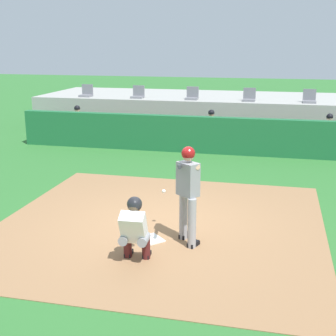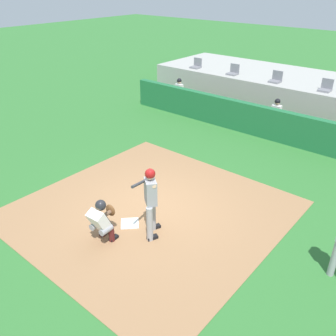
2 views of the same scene
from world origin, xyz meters
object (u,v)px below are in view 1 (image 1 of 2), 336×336
dugout_player_2 (329,133)px  stadium_seat_0 (86,93)px  stadium_seat_3 (249,97)px  catcher_crouched (135,227)px  stadium_seat_4 (309,99)px  batter_at_plate (188,189)px  dugout_player_0 (76,123)px  stadium_seat_1 (138,95)px  dugout_player_1 (210,128)px  stadium_seat_2 (192,96)px  home_plate (149,240)px

dugout_player_2 → stadium_seat_0: (-9.23, 2.03, 0.86)m
dugout_player_2 → stadium_seat_3: (-2.73, 2.03, 0.86)m
catcher_crouched → stadium_seat_4: bearing=73.5°
batter_at_plate → dugout_player_0: batter_at_plate is taller
stadium_seat_1 → stadium_seat_3: (4.33, 0.00, 0.00)m
dugout_player_1 → stadium_seat_2: size_ratio=2.71×
stadium_seat_1 → stadium_seat_2: same height
dugout_player_1 → dugout_player_2: size_ratio=1.00×
dugout_player_0 → stadium_seat_3: stadium_seat_3 is taller
catcher_crouched → dugout_player_0: size_ratio=1.48×
stadium_seat_0 → stadium_seat_3: same height
dugout_player_1 → dugout_player_2: same height
home_plate → catcher_crouched: (-0.02, -0.83, 0.58)m
dugout_player_1 → stadium_seat_0: stadium_seat_0 is taller
dugout_player_2 → batter_at_plate: bearing=-111.1°
stadium_seat_0 → stadium_seat_4: bearing=0.0°
home_plate → stadium_seat_4: (3.25, 10.18, 1.51)m
catcher_crouched → stadium_seat_4: size_ratio=4.01×
batter_at_plate → stadium_seat_0: size_ratio=3.76×
home_plate → catcher_crouched: catcher_crouched is taller
catcher_crouched → stadium_seat_0: bearing=116.1°
dugout_player_2 → stadium_seat_4: bearing=105.6°
dugout_player_2 → stadium_seat_4: stadium_seat_4 is taller
home_plate → catcher_crouched: bearing=-91.2°
dugout_player_1 → stadium_seat_3: size_ratio=2.71×
dugout_player_0 → stadium_seat_0: bearing=101.5°
batter_at_plate → dugout_player_2: size_ratio=1.39×
stadium_seat_0 → stadium_seat_3: (6.50, 0.00, 0.00)m
catcher_crouched → stadium_seat_1: 11.51m
dugout_player_0 → dugout_player_2: same height
home_plate → dugout_player_2: (3.82, 8.14, 0.65)m
dugout_player_2 → stadium_seat_4: size_ratio=2.71×
catcher_crouched → dugout_player_1: dugout_player_1 is taller
home_plate → dugout_player_1: size_ratio=0.34×
home_plate → stadium_seat_4: bearing=72.3°
dugout_player_1 → stadium_seat_4: bearing=31.6°
stadium_seat_3 → stadium_seat_4: 2.17m
catcher_crouched → stadium_seat_3: bearing=84.3°
home_plate → stadium_seat_0: (-5.42, 10.18, 1.51)m
home_plate → stadium_seat_0: size_ratio=0.92×
dugout_player_1 → stadium_seat_1: 3.88m
home_plate → stadium_seat_4: size_ratio=0.92×
batter_at_plate → stadium_seat_3: (0.39, 10.12, 0.50)m
catcher_crouched → stadium_seat_0: 12.30m
home_plate → dugout_player_2: 9.02m
dugout_player_0 → stadium_seat_4: size_ratio=2.71×
home_plate → catcher_crouched: 1.02m
dugout_player_2 → stadium_seat_0: 9.49m
stadium_seat_2 → dugout_player_2: bearing=-22.6°
catcher_crouched → batter_at_plate: bearing=51.4°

